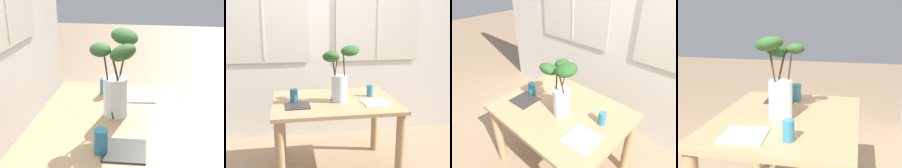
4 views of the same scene
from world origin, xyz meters
TOP-DOWN VIEW (x-y plane):
  - ground at (0.00, 0.00)m, footprint 14.00×14.00m
  - back_wall_with_windows at (0.00, 1.01)m, footprint 4.02×0.14m
  - dining_table at (0.00, 0.00)m, footprint 1.15×0.89m
  - vase_with_branches at (0.04, -0.04)m, footprint 0.40×0.33m
  - drinking_glass_blue_left at (-0.38, -0.02)m, footprint 0.07×0.07m
  - drinking_glass_blue_right at (0.37, 0.10)m, footprint 0.06×0.06m
  - plate_square_left at (-0.35, -0.13)m, footprint 0.22×0.22m
  - plate_square_right at (0.35, -0.15)m, footprint 0.25×0.25m

SIDE VIEW (x-z plane):
  - ground at x=0.00m, z-range 0.00..0.00m
  - dining_table at x=0.00m, z-range 0.22..0.95m
  - plate_square_left at x=-0.35m, z-range 0.72..0.73m
  - plate_square_right at x=0.35m, z-range 0.72..0.73m
  - drinking_glass_blue_right at x=0.37m, z-range 0.72..0.84m
  - drinking_glass_blue_left at x=-0.38m, z-range 0.72..0.85m
  - vase_with_branches at x=0.04m, z-range 0.71..1.25m
  - back_wall_with_windows at x=0.00m, z-range 0.02..2.69m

